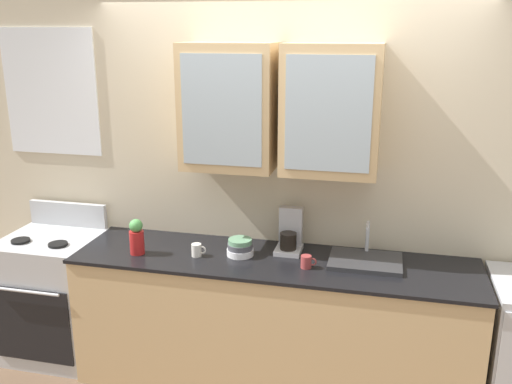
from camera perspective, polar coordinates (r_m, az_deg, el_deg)
name	(u,v)px	position (r m, az deg, el deg)	size (l,w,h in m)	color
ground_plane	(272,381)	(4.06, 1.62, -18.75)	(10.00, 10.00, 0.00)	brown
back_wall_unit	(283,159)	(3.74, 2.73, 3.42)	(4.71, 0.46, 2.81)	beige
counter	(272,322)	(3.81, 1.68, -13.15)	(2.61, 0.66, 0.91)	tan
stove_range	(55,296)	(4.39, -19.83, -9.91)	(0.64, 0.63, 1.09)	silver
sink_faucet	(365,260)	(3.61, 11.10, -6.85)	(0.45, 0.34, 0.24)	#2D2D30
bowl_stack	(240,247)	(3.66, -1.63, -5.67)	(0.18, 0.18, 0.11)	white
vase	(137,237)	(3.74, -12.08, -4.52)	(0.10, 0.10, 0.24)	#B21E1E
cup_near_sink	(307,262)	(3.49, 5.18, -7.10)	(0.10, 0.07, 0.08)	#993838
cup_near_bowls	(197,250)	(3.66, -6.05, -5.90)	(0.10, 0.06, 0.08)	silver
coffee_maker	(290,235)	(3.72, 3.45, -4.41)	(0.17, 0.20, 0.29)	#B7B7BC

